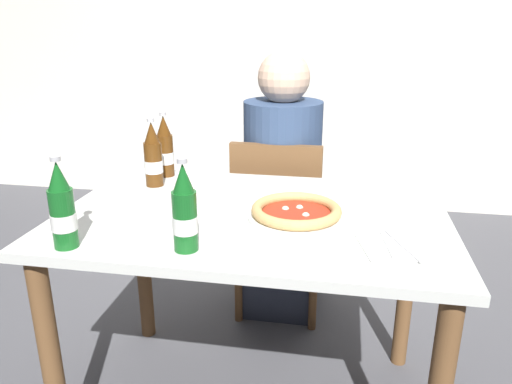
% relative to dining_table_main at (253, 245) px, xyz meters
% --- Properties ---
extents(back_wall_tiled, '(7.00, 0.10, 2.60)m').
position_rel_dining_table_main_xyz_m(back_wall_tiled, '(0.00, 2.20, 0.66)').
color(back_wall_tiled, silver).
rests_on(back_wall_tiled, ground_plane).
extents(dining_table_main, '(1.20, 0.80, 0.75)m').
position_rel_dining_table_main_xyz_m(dining_table_main, '(0.00, 0.00, 0.00)').
color(dining_table_main, silver).
rests_on(dining_table_main, ground_plane).
extents(chair_behind_table, '(0.41, 0.41, 0.85)m').
position_rel_dining_table_main_xyz_m(chair_behind_table, '(0.01, 0.61, -0.15)').
color(chair_behind_table, brown).
rests_on(chair_behind_table, ground_plane).
extents(diner_seated, '(0.34, 0.34, 1.21)m').
position_rel_dining_table_main_xyz_m(diner_seated, '(0.01, 0.66, -0.05)').
color(diner_seated, '#2D3342').
rests_on(diner_seated, ground_plane).
extents(pizza_margherita_near, '(0.29, 0.29, 0.04)m').
position_rel_dining_table_main_xyz_m(pizza_margherita_near, '(0.14, -0.03, 0.14)').
color(pizza_margherita_near, white).
rests_on(pizza_margherita_near, dining_table_main).
extents(beer_bottle_left, '(0.07, 0.07, 0.25)m').
position_rel_dining_table_main_xyz_m(beer_bottle_left, '(-0.44, -0.33, 0.22)').
color(beer_bottle_left, '#14591E').
rests_on(beer_bottle_left, dining_table_main).
extents(beer_bottle_center, '(0.07, 0.07, 0.25)m').
position_rel_dining_table_main_xyz_m(beer_bottle_center, '(-0.40, 0.20, 0.22)').
color(beer_bottle_center, '#512D0F').
rests_on(beer_bottle_center, dining_table_main).
extents(beer_bottle_right, '(0.07, 0.07, 0.25)m').
position_rel_dining_table_main_xyz_m(beer_bottle_right, '(-0.41, 0.33, 0.22)').
color(beer_bottle_right, '#512D0F').
rests_on(beer_bottle_right, dining_table_main).
extents(beer_bottle_extra, '(0.07, 0.07, 0.25)m').
position_rel_dining_table_main_xyz_m(beer_bottle_extra, '(-0.12, -0.29, 0.22)').
color(beer_bottle_extra, '#14591E').
rests_on(beer_bottle_extra, dining_table_main).
extents(napkin_with_cutlery, '(0.22, 0.22, 0.01)m').
position_rel_dining_table_main_xyz_m(napkin_with_cutlery, '(0.42, -0.18, 0.12)').
color(napkin_with_cutlery, white).
rests_on(napkin_with_cutlery, dining_table_main).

